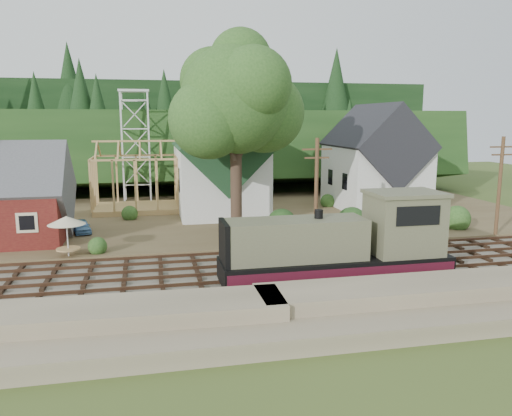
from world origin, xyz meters
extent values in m
plane|color=#384C1E|center=(0.00, 0.00, 0.00)|extent=(140.00, 140.00, 0.00)
cube|color=#7F7259|center=(0.00, -8.50, 0.00)|extent=(64.00, 5.00, 1.60)
cube|color=#726B5B|center=(0.00, 0.00, 0.08)|extent=(64.00, 11.00, 0.16)
cube|color=brown|center=(0.00, 18.00, 0.15)|extent=(64.00, 26.00, 0.30)
cube|color=#1E3F19|center=(0.00, 42.00, 0.00)|extent=(70.00, 28.96, 12.74)
cube|color=black|center=(0.00, 58.00, 0.00)|extent=(80.00, 20.00, 12.00)
cube|color=silver|center=(2.00, 20.00, 3.50)|extent=(8.00, 12.00, 6.40)
cube|color=#1A3A21|center=(2.00, 20.00, 6.70)|extent=(8.40, 12.96, 8.40)
cube|color=silver|center=(2.00, 14.00, 8.70)|extent=(2.40, 2.40, 4.00)
cone|color=#1A3A21|center=(2.00, 14.00, 12.00)|extent=(5.37, 5.37, 2.60)
cube|color=silver|center=(18.00, 19.00, 3.50)|extent=(8.00, 10.00, 6.40)
cube|color=black|center=(18.00, 19.00, 6.70)|extent=(8.40, 10.80, 8.40)
cube|color=tan|center=(-6.00, 22.00, 0.55)|extent=(8.00, 6.00, 0.50)
cube|color=tan|center=(-6.00, 22.00, 7.20)|extent=(8.00, 0.18, 0.18)
cube|color=silver|center=(-7.40, 26.60, 6.30)|extent=(0.18, 0.18, 12.00)
cube|color=silver|center=(-4.60, 26.60, 6.30)|extent=(0.18, 0.18, 12.00)
cube|color=silver|center=(-7.40, 29.40, 6.30)|extent=(0.18, 0.18, 12.00)
cube|color=silver|center=(-4.60, 29.40, 6.30)|extent=(0.18, 0.18, 12.00)
cube|color=silver|center=(-6.00, 28.00, 12.30)|extent=(3.20, 3.20, 0.25)
cylinder|color=#38281E|center=(2.00, 10.00, 4.30)|extent=(0.90, 0.90, 8.00)
sphere|color=#274E1D|center=(2.00, 10.00, 10.80)|extent=(8.40, 8.40, 8.40)
sphere|color=#274E1D|center=(4.50, 11.00, 9.80)|extent=(6.40, 6.40, 6.40)
sphere|color=#274E1D|center=(-0.20, 9.20, 9.30)|extent=(6.00, 6.00, 6.00)
cylinder|color=#4C331E|center=(7.00, 5.20, 4.00)|extent=(0.28, 0.28, 8.00)
cube|color=#4C331E|center=(7.00, 5.20, 7.20)|extent=(2.20, 0.12, 0.12)
cube|color=#4C331E|center=(7.00, 5.20, 6.60)|extent=(1.80, 0.12, 0.12)
cylinder|color=#4C331E|center=(22.00, 5.20, 4.00)|extent=(0.28, 0.28, 8.00)
cube|color=#4C331E|center=(22.00, 5.20, 7.20)|extent=(2.20, 0.12, 0.12)
cube|color=#4C331E|center=(22.00, 5.20, 6.60)|extent=(1.80, 0.12, 0.12)
cube|color=black|center=(5.40, -3.00, 0.35)|extent=(12.82, 2.67, 0.37)
cube|color=black|center=(5.40, -3.00, 1.10)|extent=(12.82, 3.10, 1.18)
cube|color=brown|center=(3.05, -3.00, 2.81)|extent=(7.69, 2.46, 2.24)
cube|color=brown|center=(9.47, -3.00, 3.40)|extent=(3.85, 2.99, 3.42)
cube|color=brown|center=(9.47, -3.00, 5.16)|extent=(4.06, 3.21, 0.21)
cube|color=black|center=(9.47, -4.52, 4.14)|extent=(2.56, 0.06, 1.07)
cube|color=#450E1D|center=(5.40, -4.57, 1.10)|extent=(12.82, 0.04, 0.75)
cube|color=#450E1D|center=(5.40, -1.43, 1.10)|extent=(12.82, 0.04, 0.75)
cylinder|color=black|center=(4.34, -3.00, 4.04)|extent=(0.47, 0.47, 0.75)
imported|color=#5C91C7|center=(-10.16, 12.69, 0.83)|extent=(1.97, 3.34, 1.07)
imported|color=red|center=(18.19, 20.03, 0.95)|extent=(4.83, 2.48, 1.30)
cylinder|color=silver|center=(-10.12, 5.55, 1.52)|extent=(0.11, 0.11, 2.43)
cylinder|color=tan|center=(-10.12, 5.55, 0.80)|extent=(1.55, 1.55, 0.09)
cone|color=beige|center=(-10.12, 5.55, 2.73)|extent=(2.43, 2.43, 0.55)
camera|label=1|loc=(-4.64, -28.50, 9.26)|focal=35.00mm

